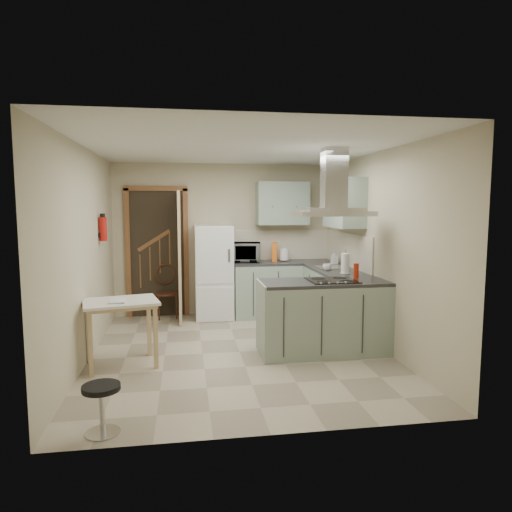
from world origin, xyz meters
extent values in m
plane|color=tan|center=(0.00, 0.00, 0.00)|extent=(4.20, 4.20, 0.00)
plane|color=silver|center=(0.00, 0.00, 2.50)|extent=(4.20, 4.20, 0.00)
plane|color=#BCB191|center=(0.00, 2.10, 1.25)|extent=(3.60, 0.00, 3.60)
plane|color=#BCB191|center=(-1.80, 0.00, 1.25)|extent=(0.00, 4.20, 4.20)
plane|color=#BCB191|center=(1.80, 0.00, 1.25)|extent=(0.00, 4.20, 4.20)
cube|color=brown|center=(-1.10, 2.07, 1.05)|extent=(1.10, 0.12, 2.10)
cube|color=white|center=(-0.20, 1.80, 0.75)|extent=(0.60, 0.60, 1.50)
cube|color=#9EB2A0|center=(0.66, 1.80, 0.45)|extent=(1.08, 0.60, 0.90)
cube|color=#9EB2A0|center=(1.50, 1.12, 0.45)|extent=(0.60, 1.95, 0.90)
cube|color=beige|center=(0.96, 2.09, 1.15)|extent=(1.68, 0.02, 0.50)
cube|color=#9EB2A0|center=(0.95, 1.93, 1.85)|extent=(0.85, 0.35, 0.70)
cube|color=#9EB2A0|center=(1.62, 0.85, 1.85)|extent=(0.35, 0.90, 0.70)
cube|color=#9EB2A0|center=(1.02, -0.18, 0.45)|extent=(1.55, 0.65, 0.90)
cube|color=black|center=(1.12, -0.18, 0.91)|extent=(0.58, 0.50, 0.01)
cube|color=silver|center=(1.12, -0.18, 1.72)|extent=(0.90, 0.55, 0.10)
cube|color=silver|center=(1.50, 0.95, 0.91)|extent=(0.45, 0.40, 0.01)
cylinder|color=#B2140F|center=(-1.74, 0.90, 1.50)|extent=(0.10, 0.10, 0.32)
cube|color=tan|center=(-1.38, -0.27, 0.38)|extent=(0.92, 0.77, 0.75)
cube|color=#472C17|center=(-0.97, 1.92, 0.40)|extent=(0.42, 0.42, 0.79)
cylinder|color=black|center=(-1.33, -1.86, 0.20)|extent=(0.30, 0.30, 0.40)
imported|color=black|center=(0.28, 1.87, 1.06)|extent=(0.63, 0.48, 0.31)
cylinder|color=white|center=(0.97, 1.84, 1.01)|extent=(0.18, 0.18, 0.22)
cube|color=orange|center=(0.81, 1.87, 1.05)|extent=(0.13, 0.22, 0.31)
imported|color=#B0B3BD|center=(1.67, 1.36, 1.00)|extent=(0.10, 0.10, 0.20)
cylinder|color=white|center=(1.48, 0.33, 1.04)|extent=(0.14, 0.14, 0.29)
imported|color=silver|center=(1.33, 0.66, 0.95)|extent=(0.16, 0.16, 0.10)
cylinder|color=red|center=(1.47, -0.07, 1.00)|extent=(0.08, 0.08, 0.19)
imported|color=#A23647|center=(-1.49, -0.34, 0.81)|extent=(0.19, 0.25, 0.11)
camera|label=1|loc=(-0.65, -5.48, 1.82)|focal=32.00mm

